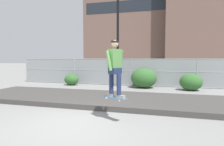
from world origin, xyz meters
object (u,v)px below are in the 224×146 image
Objects in this scene: skateboard at (115,98)px; shrub_left at (71,80)px; parked_car_mid at (161,71)px; shrub_right at (191,82)px; parked_car_near at (85,70)px; skater at (115,65)px; shrub_center at (144,78)px; street_lamp at (118,15)px.

shrub_left is (-4.98, 6.94, -0.32)m from skateboard.
shrub_right is at bearing -67.90° from parked_car_mid.
parked_car_near is 4.29m from shrub_left.
skater is at bearing -112.63° from shrub_right.
skater reaches higher than parked_car_mid.
skateboard is 0.18× the size of parked_car_mid.
parked_car_near is 0.99× the size of parked_car_mid.
shrub_center is at bearing 89.80° from skateboard.
shrub_center is at bearing 0.46° from shrub_left.
parked_car_near reaches higher than shrub_center.
street_lamp is 6.16m from parked_car_mid.
parked_car_mid is at bearing 35.57° from shrub_left.
street_lamp is at bearing 172.31° from shrub_center.
shrub_right is (1.83, -4.50, -0.34)m from parked_car_mid.
shrub_center is at bearing 173.89° from shrub_right.
parked_car_near is at bearing 100.32° from shrub_left.
shrub_right is at bearing 67.37° from skateboard.
street_lamp is at bearing 4.86° from shrub_left.
parked_car_mid is at bearing 55.93° from street_lamp.
shrub_right is (2.79, 6.69, -1.17)m from skater.
skater is 7.06m from shrub_center.
skateboard is at bearing -62.75° from parked_car_near.
street_lamp is 5.41m from shrub_left.
street_lamp is 6.02× the size of shrub_right.
street_lamp is at bearing 103.42° from skater.
skateboard is 0.95m from skater.
shrub_right reaches higher than shrub_left.
skateboard is at bearing -90.20° from shrub_center.
parked_car_near is 7.11m from shrub_center.
skateboard is at bearing -76.58° from street_lamp.
parked_car_near reaches higher than shrub_left.
skater reaches higher than parked_car_near.
street_lamp is at bearing 103.42° from skateboard.
shrub_center reaches higher than shrub_left.
parked_car_near is (-5.74, 11.15, 0.13)m from skateboard.
shrub_center is at bearing -102.56° from parked_car_mid.
parked_car_near is at bearing 117.25° from skateboard.
shrub_right is at bearing 67.37° from skater.
shrub_center is (1.75, -0.24, -4.08)m from street_lamp.
parked_car_mid is at bearing 77.44° from shrub_center.
street_lamp is (-1.72, 7.22, 3.05)m from skater.
skater reaches higher than shrub_center.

